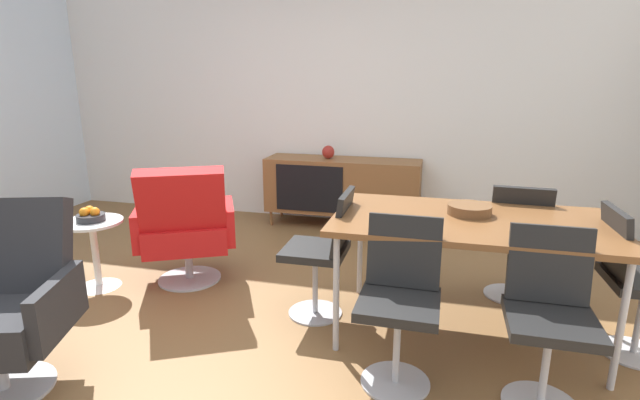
{
  "coord_description": "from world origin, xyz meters",
  "views": [
    {
      "loc": [
        1.22,
        -2.45,
        1.55
      ],
      "look_at": [
        0.46,
        0.48,
        0.76
      ],
      "focal_mm": 26.68,
      "sensor_mm": 36.0,
      "label": 1
    }
  ],
  "objects_px": {
    "sideboard": "(342,186)",
    "fruit_bowl": "(90,216)",
    "dining_chair_front_right": "(549,312)",
    "dining_chair_near_window": "(324,249)",
    "wooden_bowl_on_table": "(469,209)",
    "dining_chair_far_end": "(635,277)",
    "side_table_round": "(95,246)",
    "dining_table": "(471,226)",
    "dining_chair_front_left": "(400,295)",
    "lounge_chair_red": "(185,225)",
    "dining_chair_back_right": "(517,237)",
    "vase_cobalt": "(328,152)"
  },
  "relations": [
    {
      "from": "sideboard",
      "to": "fruit_bowl",
      "type": "relative_size",
      "value": 8.0
    },
    {
      "from": "dining_chair_front_right",
      "to": "dining_chair_near_window",
      "type": "xyz_separation_m",
      "value": [
        -1.24,
        0.56,
        0.0
      ]
    },
    {
      "from": "fruit_bowl",
      "to": "sideboard",
      "type": "bearing_deg",
      "value": 52.92
    },
    {
      "from": "wooden_bowl_on_table",
      "to": "dining_chair_far_end",
      "type": "xyz_separation_m",
      "value": [
        0.9,
        -0.1,
        -0.3
      ]
    },
    {
      "from": "dining_chair_far_end",
      "to": "side_table_round",
      "type": "distance_m",
      "value": 3.55
    },
    {
      "from": "wooden_bowl_on_table",
      "to": "fruit_bowl",
      "type": "relative_size",
      "value": 1.3
    },
    {
      "from": "sideboard",
      "to": "fruit_bowl",
      "type": "bearing_deg",
      "value": -127.08
    },
    {
      "from": "dining_table",
      "to": "dining_chair_front_right",
      "type": "height_order",
      "value": "dining_chair_front_right"
    },
    {
      "from": "dining_table",
      "to": "dining_chair_front_left",
      "type": "xyz_separation_m",
      "value": [
        -0.35,
        -0.56,
        -0.23
      ]
    },
    {
      "from": "dining_chair_far_end",
      "to": "lounge_chair_red",
      "type": "relative_size",
      "value": 0.9
    },
    {
      "from": "dining_chair_front_right",
      "to": "lounge_chair_red",
      "type": "distance_m",
      "value": 2.49
    },
    {
      "from": "dining_chair_back_right",
      "to": "fruit_bowl",
      "type": "relative_size",
      "value": 4.28
    },
    {
      "from": "side_table_round",
      "to": "sideboard",
      "type": "bearing_deg",
      "value": 52.96
    },
    {
      "from": "side_table_round",
      "to": "vase_cobalt",
      "type": "bearing_deg",
      "value": 55.95
    },
    {
      "from": "sideboard",
      "to": "dining_chair_back_right",
      "type": "height_order",
      "value": "dining_chair_back_right"
    },
    {
      "from": "fruit_bowl",
      "to": "wooden_bowl_on_table",
      "type": "bearing_deg",
      "value": 2.07
    },
    {
      "from": "dining_chair_front_right",
      "to": "dining_chair_back_right",
      "type": "bearing_deg",
      "value": 90.15
    },
    {
      "from": "dining_chair_front_right",
      "to": "side_table_round",
      "type": "relative_size",
      "value": 1.65
    },
    {
      "from": "dining_chair_front_right",
      "to": "side_table_round",
      "type": "bearing_deg",
      "value": 169.51
    },
    {
      "from": "dining_table",
      "to": "dining_chair_far_end",
      "type": "distance_m",
      "value": 0.92
    },
    {
      "from": "vase_cobalt",
      "to": "dining_chair_back_right",
      "type": "bearing_deg",
      "value": -39.47
    },
    {
      "from": "vase_cobalt",
      "to": "dining_chair_near_window",
      "type": "distance_m",
      "value": 2.02
    },
    {
      "from": "vase_cobalt",
      "to": "dining_chair_back_right",
      "type": "distance_m",
      "value": 2.2
    },
    {
      "from": "side_table_round",
      "to": "dining_chair_front_right",
      "type": "bearing_deg",
      "value": -10.49
    },
    {
      "from": "dining_table",
      "to": "dining_chair_front_right",
      "type": "bearing_deg",
      "value": -57.95
    },
    {
      "from": "wooden_bowl_on_table",
      "to": "dining_chair_front_right",
      "type": "relative_size",
      "value": 0.3
    },
    {
      "from": "wooden_bowl_on_table",
      "to": "dining_chair_near_window",
      "type": "bearing_deg",
      "value": -174.01
    },
    {
      "from": "wooden_bowl_on_table",
      "to": "lounge_chair_red",
      "type": "distance_m",
      "value": 2.04
    },
    {
      "from": "dining_table",
      "to": "dining_chair_front_right",
      "type": "relative_size",
      "value": 1.87
    },
    {
      "from": "sideboard",
      "to": "dining_chair_near_window",
      "type": "relative_size",
      "value": 1.87
    },
    {
      "from": "dining_chair_far_end",
      "to": "dining_chair_front_left",
      "type": "bearing_deg",
      "value": -155.8
    },
    {
      "from": "dining_chair_far_end",
      "to": "dining_chair_back_right",
      "type": "bearing_deg",
      "value": 133.99
    },
    {
      "from": "wooden_bowl_on_table",
      "to": "dining_chair_front_left",
      "type": "height_order",
      "value": "dining_chair_front_left"
    },
    {
      "from": "dining_table",
      "to": "lounge_chair_red",
      "type": "relative_size",
      "value": 1.69
    },
    {
      "from": "sideboard",
      "to": "dining_chair_near_window",
      "type": "height_order",
      "value": "dining_chair_near_window"
    },
    {
      "from": "sideboard",
      "to": "lounge_chair_red",
      "type": "height_order",
      "value": "lounge_chair_red"
    },
    {
      "from": "vase_cobalt",
      "to": "dining_table",
      "type": "distance_m",
      "value": 2.36
    },
    {
      "from": "dining_chair_front_right",
      "to": "dining_chair_far_end",
      "type": "relative_size",
      "value": 1.0
    },
    {
      "from": "dining_chair_far_end",
      "to": "lounge_chair_red",
      "type": "bearing_deg",
      "value": 175.57
    },
    {
      "from": "fruit_bowl",
      "to": "dining_chair_front_right",
      "type": "bearing_deg",
      "value": -10.48
    },
    {
      "from": "dining_chair_back_right",
      "to": "dining_chair_near_window",
      "type": "distance_m",
      "value": 1.36
    },
    {
      "from": "dining_chair_front_right",
      "to": "dining_chair_front_left",
      "type": "relative_size",
      "value": 1.0
    },
    {
      "from": "vase_cobalt",
      "to": "lounge_chair_red",
      "type": "bearing_deg",
      "value": -111.6
    },
    {
      "from": "vase_cobalt",
      "to": "dining_table",
      "type": "xyz_separation_m",
      "value": [
        1.34,
        -1.95,
        -0.09
      ]
    },
    {
      "from": "dining_chair_front_left",
      "to": "dining_chair_back_right",
      "type": "relative_size",
      "value": 1.0
    },
    {
      "from": "dining_chair_back_right",
      "to": "dining_table",
      "type": "bearing_deg",
      "value": -121.84
    },
    {
      "from": "sideboard",
      "to": "lounge_chair_red",
      "type": "xyz_separation_m",
      "value": [
        -0.83,
        -1.72,
        0.03
      ]
    },
    {
      "from": "dining_chair_back_right",
      "to": "side_table_round",
      "type": "distance_m",
      "value": 3.06
    },
    {
      "from": "dining_chair_near_window",
      "to": "side_table_round",
      "type": "bearing_deg",
      "value": -179.89
    },
    {
      "from": "sideboard",
      "to": "dining_chair_front_left",
      "type": "xyz_separation_m",
      "value": [
        0.84,
        -2.5,
        0.03
      ]
    }
  ]
}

